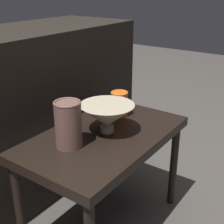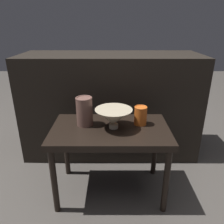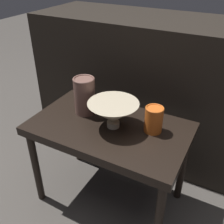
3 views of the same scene
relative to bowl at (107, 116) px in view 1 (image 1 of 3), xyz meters
The scene contains 6 objects.
ground_plane 0.55m from the bowl, behind, with size 8.00×8.00×0.00m, color #4C4742.
table 0.13m from the bowl, behind, with size 0.72×0.43×0.47m.
couch_backdrop 0.57m from the bowl, 92.11° to the left, with size 1.43×0.50×0.84m.
bowl is the anchor object (origin of this frame).
vase_textured_left 0.19m from the bowl, 165.72° to the left, with size 0.10×0.10×0.18m.
vase_colorful_right 0.18m from the bowl, 17.26° to the left, with size 0.08×0.08×0.12m.
Camera 1 is at (-0.92, -0.69, 1.05)m, focal length 50.00 mm.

